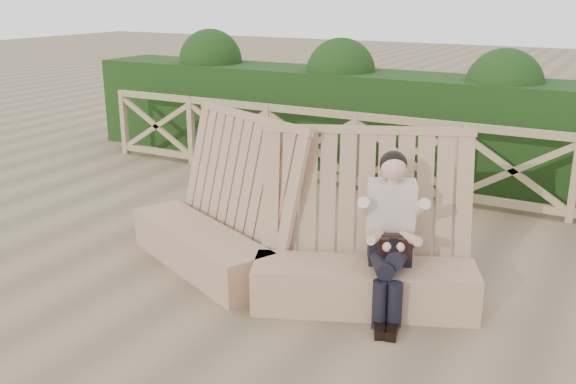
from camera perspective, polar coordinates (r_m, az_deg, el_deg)
The scene contains 5 objects.
ground at distance 6.00m, azimuth -1.32°, elevation -9.34°, with size 60.00×60.00×0.00m, color brown.
bench at distance 6.11m, azimuth -0.65°, elevation -4.81°, with size 3.77×1.48×1.55m.
woman at distance 5.58m, azimuth 9.12°, elevation -3.36°, with size 0.60×0.93×1.41m.
guardrail at distance 8.82m, azimuth 10.20°, elevation 3.08°, with size 10.10×0.09×1.10m.
hedge at distance 9.90m, azimuth 12.56°, elevation 5.66°, with size 12.00×1.20×1.50m, color black.
Camera 1 is at (2.71, -4.61, 2.70)m, focal length 40.00 mm.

